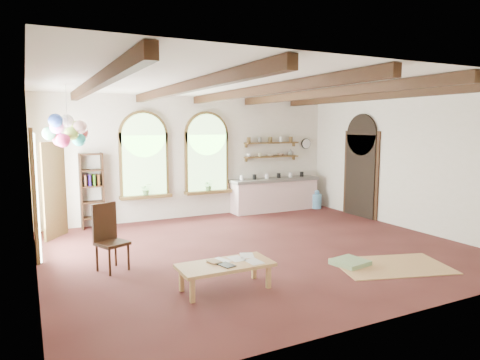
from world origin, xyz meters
TOP-DOWN VIEW (x-y plane):
  - floor at (0.00, 0.00)m, footprint 8.00×8.00m
  - ceiling_beams at (0.00, 0.00)m, footprint 6.20×6.80m
  - window_left at (-1.40, 3.43)m, footprint 1.30×0.28m
  - window_right at (0.30, 3.43)m, footprint 1.30×0.28m
  - left_doorway at (-3.95, 1.80)m, footprint 0.10×1.90m
  - right_doorway at (3.95, 1.50)m, footprint 0.10×1.30m
  - kitchen_counter at (2.30, 3.20)m, footprint 2.68×0.62m
  - wall_shelf_lower at (2.30, 3.38)m, footprint 1.70×0.24m
  - wall_shelf_upper at (2.30, 3.38)m, footprint 1.70×0.24m
  - wall_clock at (3.55, 3.45)m, footprint 0.32×0.04m
  - bookshelf at (-2.70, 3.32)m, footprint 0.53×0.32m
  - coffee_table at (-1.49, -1.67)m, footprint 1.42×0.65m
  - side_chair at (-2.85, -0.03)m, footprint 0.60×0.60m
  - floor_mat at (1.55, -2.00)m, footprint 2.14×1.66m
  - floor_cushion at (0.94, -1.62)m, footprint 0.61×0.61m
  - water_jug_a at (3.59, 2.92)m, footprint 0.29×0.29m
  - water_jug_b at (3.30, 3.20)m, footprint 0.34×0.34m
  - balloon_cluster at (-3.33, 1.48)m, footprint 0.83×0.89m
  - table_book at (-1.70, -1.56)m, footprint 0.21×0.26m
  - tablet at (-1.52, -1.76)m, footprint 0.23×0.28m
  - potted_plant_left at (-1.40, 3.32)m, footprint 0.27×0.23m
  - potted_plant_right at (0.30, 3.32)m, footprint 0.27×0.23m
  - shelf_cup_a at (1.55, 3.38)m, footprint 0.12×0.10m
  - shelf_cup_b at (1.90, 3.38)m, footprint 0.10×0.10m
  - shelf_bowl_a at (2.25, 3.38)m, footprint 0.22×0.22m
  - shelf_bowl_b at (2.60, 3.38)m, footprint 0.20×0.20m
  - shelf_vase at (2.95, 3.38)m, footprint 0.18×0.18m

SIDE VIEW (x-z plane):
  - floor at x=0.00m, z-range 0.00..0.00m
  - floor_mat at x=1.55m, z-range 0.00..0.02m
  - floor_cushion at x=0.94m, z-range 0.00..0.09m
  - water_jug_a at x=3.59m, z-range -0.04..0.51m
  - water_jug_b at x=3.30m, z-range -0.04..0.60m
  - side_chair at x=-2.85m, z-range -0.24..0.90m
  - coffee_table at x=-1.49m, z-range 0.15..0.56m
  - tablet at x=-1.52m, z-range 0.40..0.42m
  - table_book at x=-1.70m, z-range 0.40..0.42m
  - kitchen_counter at x=2.30m, z-range 0.01..0.95m
  - potted_plant_left at x=-1.40m, z-range 0.70..1.00m
  - potted_plant_right at x=0.30m, z-range 0.70..1.00m
  - bookshelf at x=-2.70m, z-range 0.00..1.80m
  - right_doorway at x=3.95m, z-range -0.10..2.30m
  - left_doorway at x=-3.95m, z-range -0.10..2.40m
  - wall_shelf_lower at x=2.30m, z-range 1.53..1.57m
  - shelf_bowl_a at x=2.25m, z-range 1.57..1.62m
  - shelf_bowl_b at x=2.60m, z-range 1.57..1.63m
  - shelf_cup_b at x=1.90m, z-range 1.57..1.66m
  - shelf_cup_a at x=1.55m, z-range 1.57..1.67m
  - window_left at x=-1.40m, z-range 0.53..2.73m
  - window_right at x=0.30m, z-range 0.53..2.73m
  - shelf_vase at x=2.95m, z-range 1.57..1.76m
  - wall_clock at x=3.55m, z-range 1.74..2.06m
  - wall_shelf_upper at x=2.30m, z-range 1.93..1.97m
  - balloon_cluster at x=-3.33m, z-range 1.76..2.91m
  - ceiling_beams at x=0.00m, z-range 3.01..3.19m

